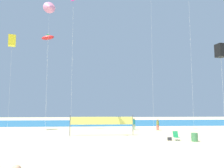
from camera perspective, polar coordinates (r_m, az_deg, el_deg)
ground_plane at (r=16.61m, az=0.10°, el=-17.49°), size 120.00×120.00×0.00m
ocean_band at (r=48.52m, az=-2.62°, el=-10.05°), size 120.00×20.00×0.01m
beachgoer_olive_shirt at (r=32.85m, az=11.86°, el=-10.25°), size 0.37×0.37×1.62m
beachgoer_teal_shirt at (r=32.68m, az=5.72°, el=-10.18°), size 0.42×0.42×1.82m
folding_beach_chair at (r=23.37m, az=16.39°, el=-12.81°), size 0.52×0.65×0.89m
trash_barrel at (r=23.13m, az=20.79°, el=-12.88°), size 0.62×0.62×0.81m
volleyball_net at (r=26.07m, az=-2.70°, el=-9.77°), size 7.49×0.14×2.40m
beach_handbag at (r=23.08m, az=14.84°, el=-13.71°), size 0.39×0.20×0.32m
kite_pink_delta at (r=33.91m, az=-16.07°, el=18.78°), size 1.73×0.99×18.30m
kite_black_box at (r=23.54m, az=26.56°, el=7.82°), size 0.94×0.94×9.34m
kite_red_inflatable at (r=38.46m, az=-16.45°, el=11.55°), size 2.15×0.78×15.39m
kite_yellow_box at (r=34.15m, az=-24.69°, el=10.26°), size 1.23×1.23×13.38m
kite_magenta_diamond at (r=25.17m, az=-10.17°, el=20.41°), size 0.68×0.69×15.02m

